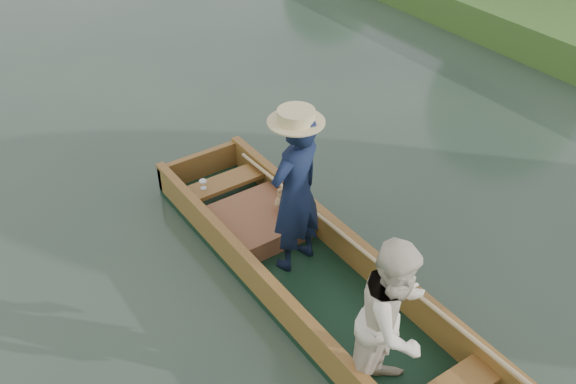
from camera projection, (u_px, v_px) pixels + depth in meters
ground at (323, 300)px, 6.28m from camera, size 120.00×120.00×0.00m
punt at (330, 268)px, 5.82m from camera, size 1.23×5.00×1.82m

